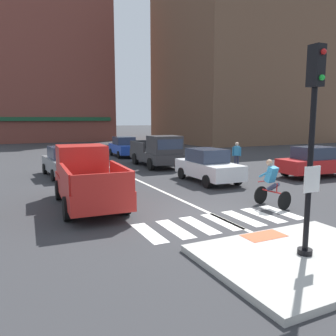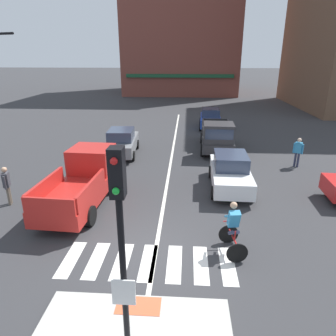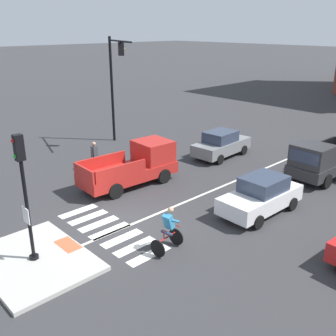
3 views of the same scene
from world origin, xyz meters
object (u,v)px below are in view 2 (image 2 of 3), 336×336
pickup_truck_charcoal_eastbound_far (217,137)px  signal_pole (121,245)px  cyclist (233,227)px  pedestrian_waiting_far_side (298,150)px  car_white_eastbound_mid (230,172)px  pedestrian_at_curb_left (7,183)px  car_blue_eastbound_distant (210,118)px  car_grey_westbound_far (122,142)px  pickup_truck_red_westbound_near (84,180)px

pickup_truck_charcoal_eastbound_far → signal_pole: bearing=-101.6°
cyclist → pedestrian_waiting_far_side: (4.66, 8.19, 0.11)m
pickup_truck_charcoal_eastbound_far → pedestrian_waiting_far_side: pickup_truck_charcoal_eastbound_far is taller
car_white_eastbound_mid → pickup_truck_charcoal_eastbound_far: size_ratio=0.80×
pickup_truck_charcoal_eastbound_far → pedestrian_at_curb_left: size_ratio=3.09×
car_blue_eastbound_distant → pedestrian_at_curb_left: bearing=-121.8°
pedestrian_waiting_far_side → pedestrian_at_curb_left: bearing=-158.0°
car_white_eastbound_mid → car_grey_westbound_far: bearing=142.1°
signal_pole → pedestrian_waiting_far_side: (7.27, 12.13, -1.84)m
pickup_truck_red_westbound_near → pedestrian_at_curb_left: 3.13m
car_grey_westbound_far → pickup_truck_charcoal_eastbound_far: 6.11m
pickup_truck_charcoal_eastbound_far → car_grey_westbound_far: bearing=-170.0°
pickup_truck_red_westbound_near → pedestrian_at_curb_left: bearing=-170.9°
car_blue_eastbound_distant → cyclist: 17.84m
car_blue_eastbound_distant → car_grey_westbound_far: bearing=-127.1°
car_grey_westbound_far → signal_pole: bearing=-77.7°
signal_pole → pedestrian_at_curb_left: bearing=133.4°
pickup_truck_charcoal_eastbound_far → pedestrian_waiting_far_side: 5.02m
pedestrian_at_curb_left → pedestrian_waiting_far_side: (13.56, 5.48, 0.00)m
pickup_truck_charcoal_eastbound_far → cyclist: (-0.42, -10.88, -0.11)m
pedestrian_waiting_far_side → signal_pole: bearing=-120.9°
pickup_truck_red_westbound_near → cyclist: bearing=-28.9°
pickup_truck_red_westbound_near → car_blue_eastbound_distant: bearing=66.8°
car_blue_eastbound_distant → pedestrian_at_curb_left: pedestrian_at_curb_left is taller
pickup_truck_red_westbound_near → cyclist: size_ratio=3.09×
car_blue_eastbound_distant → pedestrian_at_curb_left: (-9.37, -15.13, 0.17)m
pickup_truck_charcoal_eastbound_far → cyclist: size_ratio=3.07×
signal_pole → pickup_truck_charcoal_eastbound_far: (3.03, 14.82, -1.85)m
signal_pole → pedestrian_waiting_far_side: size_ratio=2.66×
cyclist → signal_pole: bearing=-123.5°
cyclist → pedestrian_at_curb_left: size_ratio=1.01×
pickup_truck_red_westbound_near → car_grey_westbound_far: bearing=88.1°
pickup_truck_charcoal_eastbound_far → cyclist: 10.89m
pickup_truck_charcoal_eastbound_far → pedestrian_at_curb_left: bearing=-138.8°
car_grey_westbound_far → pedestrian_at_curb_left: bearing=-115.0°
signal_pole → car_grey_westbound_far: size_ratio=1.06×
car_grey_westbound_far → pickup_truck_charcoal_eastbound_far: size_ratio=0.81×
car_grey_westbound_far → pedestrian_waiting_far_side: (10.25, -1.62, 0.17)m
signal_pole → pedestrian_waiting_far_side: bearing=59.1°
signal_pole → car_grey_westbound_far: (-2.99, 13.75, -2.02)m
pickup_truck_charcoal_eastbound_far → pickup_truck_red_westbound_near: (-6.23, -7.67, 0.00)m
pickup_truck_red_westbound_near → pedestrian_waiting_far_side: bearing=25.5°
car_white_eastbound_mid → cyclist: size_ratio=2.47×
signal_pole → car_blue_eastbound_distant: size_ratio=1.06×
car_grey_westbound_far → pickup_truck_charcoal_eastbound_far: bearing=10.0°
car_blue_eastbound_distant → pickup_truck_red_westbound_near: (-6.27, -14.63, 0.17)m
car_white_eastbound_mid → car_blue_eastbound_distant: bearing=90.4°
car_white_eastbound_mid → cyclist: cyclist is taller
signal_pole → car_blue_eastbound_distant: bearing=82.0°
car_grey_westbound_far → car_blue_eastbound_distant: size_ratio=1.01×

